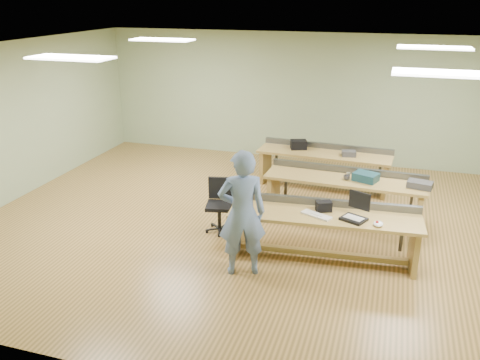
{
  "coord_description": "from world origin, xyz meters",
  "views": [
    {
      "loc": [
        1.98,
        -7.81,
        3.85
      ],
      "look_at": [
        -0.26,
        -0.6,
        1.04
      ],
      "focal_mm": 38.0,
      "sensor_mm": 36.0,
      "label": 1
    }
  ],
  "objects_px": {
    "task_chair": "(220,212)",
    "workbench_front": "(324,225)",
    "workbench_mid": "(344,188)",
    "workbench_back": "(324,161)",
    "camera_bag": "(324,206)",
    "parts_bin_grey": "(420,185)",
    "laptop_base": "(354,219)",
    "mug": "(347,178)",
    "parts_bin_teal": "(366,177)",
    "person": "(242,213)",
    "drinks_can": "(348,176)"
  },
  "relations": [
    {
      "from": "workbench_front",
      "to": "workbench_back",
      "type": "xyz_separation_m",
      "value": [
        -0.45,
        3.07,
        -0.0
      ]
    },
    {
      "from": "drinks_can",
      "to": "task_chair",
      "type": "bearing_deg",
      "value": -150.18
    },
    {
      "from": "mug",
      "to": "task_chair",
      "type": "bearing_deg",
      "value": -151.18
    },
    {
      "from": "laptop_base",
      "to": "mug",
      "type": "bearing_deg",
      "value": 123.97
    },
    {
      "from": "task_chair",
      "to": "workbench_front",
      "type": "bearing_deg",
      "value": -26.36
    },
    {
      "from": "workbench_mid",
      "to": "parts_bin_grey",
      "type": "xyz_separation_m",
      "value": [
        1.25,
        -0.11,
        0.25
      ]
    },
    {
      "from": "laptop_base",
      "to": "workbench_back",
      "type": "bearing_deg",
      "value": 129.99
    },
    {
      "from": "workbench_mid",
      "to": "drinks_can",
      "type": "height_order",
      "value": "drinks_can"
    },
    {
      "from": "parts_bin_grey",
      "to": "laptop_base",
      "type": "bearing_deg",
      "value": -119.61
    },
    {
      "from": "workbench_back",
      "to": "drinks_can",
      "type": "relative_size",
      "value": 22.9
    },
    {
      "from": "workbench_back",
      "to": "person",
      "type": "bearing_deg",
      "value": -95.72
    },
    {
      "from": "camera_bag",
      "to": "drinks_can",
      "type": "xyz_separation_m",
      "value": [
        0.2,
        1.53,
        -0.02
      ]
    },
    {
      "from": "workbench_back",
      "to": "drinks_can",
      "type": "distance_m",
      "value": 1.61
    },
    {
      "from": "camera_bag",
      "to": "task_chair",
      "type": "bearing_deg",
      "value": 144.19
    },
    {
      "from": "workbench_back",
      "to": "mug",
      "type": "distance_m",
      "value": 1.65
    },
    {
      "from": "person",
      "to": "task_chair",
      "type": "height_order",
      "value": "person"
    },
    {
      "from": "camera_bag",
      "to": "parts_bin_teal",
      "type": "xyz_separation_m",
      "value": [
        0.51,
        1.53,
        -0.01
      ]
    },
    {
      "from": "camera_bag",
      "to": "mug",
      "type": "height_order",
      "value": "camera_bag"
    },
    {
      "from": "workbench_front",
      "to": "task_chair",
      "type": "relative_size",
      "value": 3.18
    },
    {
      "from": "parts_bin_teal",
      "to": "mug",
      "type": "bearing_deg",
      "value": -169.98
    },
    {
      "from": "workbench_front",
      "to": "laptop_base",
      "type": "relative_size",
      "value": 8.51
    },
    {
      "from": "mug",
      "to": "workbench_mid",
      "type": "bearing_deg",
      "value": 108.05
    },
    {
      "from": "task_chair",
      "to": "drinks_can",
      "type": "height_order",
      "value": "task_chair"
    },
    {
      "from": "task_chair",
      "to": "parts_bin_grey",
      "type": "bearing_deg",
      "value": 6.27
    },
    {
      "from": "workbench_front",
      "to": "camera_bag",
      "type": "distance_m",
      "value": 0.28
    },
    {
      "from": "parts_bin_teal",
      "to": "person",
      "type": "bearing_deg",
      "value": -122.93
    },
    {
      "from": "workbench_front",
      "to": "parts_bin_grey",
      "type": "xyz_separation_m",
      "value": [
        1.37,
        1.53,
        0.25
      ]
    },
    {
      "from": "workbench_back",
      "to": "task_chair",
      "type": "distance_m",
      "value": 2.96
    },
    {
      "from": "workbench_mid",
      "to": "camera_bag",
      "type": "xyz_separation_m",
      "value": [
        -0.15,
        -1.57,
        0.27
      ]
    },
    {
      "from": "parts_bin_teal",
      "to": "camera_bag",
      "type": "bearing_deg",
      "value": -108.35
    },
    {
      "from": "task_chair",
      "to": "workbench_back",
      "type": "bearing_deg",
      "value": 49.84
    },
    {
      "from": "drinks_can",
      "to": "workbench_front",
      "type": "bearing_deg",
      "value": -96.15
    },
    {
      "from": "drinks_can",
      "to": "workbench_mid",
      "type": "bearing_deg",
      "value": 141.01
    },
    {
      "from": "laptop_base",
      "to": "parts_bin_grey",
      "type": "relative_size",
      "value": 0.84
    },
    {
      "from": "workbench_front",
      "to": "drinks_can",
      "type": "distance_m",
      "value": 1.63
    },
    {
      "from": "person",
      "to": "drinks_can",
      "type": "relative_size",
      "value": 15.5
    },
    {
      "from": "camera_bag",
      "to": "parts_bin_teal",
      "type": "bearing_deg",
      "value": 47.7
    },
    {
      "from": "workbench_front",
      "to": "workbench_back",
      "type": "distance_m",
      "value": 3.1
    },
    {
      "from": "workbench_front",
      "to": "task_chair",
      "type": "bearing_deg",
      "value": 161.2
    },
    {
      "from": "parts_bin_teal",
      "to": "mug",
      "type": "relative_size",
      "value": 3.64
    },
    {
      "from": "camera_bag",
      "to": "parts_bin_grey",
      "type": "distance_m",
      "value": 2.02
    },
    {
      "from": "workbench_back",
      "to": "mug",
      "type": "xyz_separation_m",
      "value": [
        0.61,
        -1.52,
        0.24
      ]
    },
    {
      "from": "person",
      "to": "mug",
      "type": "distance_m",
      "value": 2.61
    },
    {
      "from": "task_chair",
      "to": "laptop_base",
      "type": "bearing_deg",
      "value": -26.64
    },
    {
      "from": "task_chair",
      "to": "mug",
      "type": "distance_m",
      "value": 2.31
    },
    {
      "from": "workbench_mid",
      "to": "workbench_back",
      "type": "relative_size",
      "value": 1.03
    },
    {
      "from": "parts_bin_teal",
      "to": "parts_bin_grey",
      "type": "height_order",
      "value": "parts_bin_teal"
    },
    {
      "from": "camera_bag",
      "to": "drinks_can",
      "type": "bearing_deg",
      "value": 58.47
    },
    {
      "from": "workbench_mid",
      "to": "person",
      "type": "bearing_deg",
      "value": -113.68
    },
    {
      "from": "workbench_front",
      "to": "workbench_back",
      "type": "bearing_deg",
      "value": 93.63
    }
  ]
}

